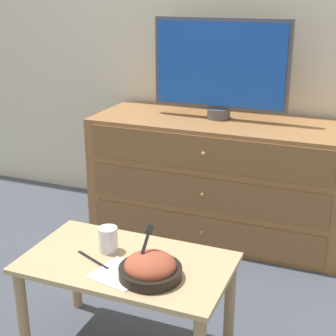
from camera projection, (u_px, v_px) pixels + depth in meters
ground_plane at (220, 211)px, 3.42m from camera, size 12.00×12.00×0.00m
wall_back at (229, 6)px, 3.00m from camera, size 12.00×0.05×2.60m
dresser at (217, 178)px, 3.02m from camera, size 1.45×0.55×0.69m
tv at (220, 67)px, 2.85m from camera, size 0.77×0.13×0.56m
coffee_table at (127, 277)px, 1.99m from camera, size 0.80×0.46×0.41m
takeout_bowl at (150, 268)px, 1.85m from camera, size 0.23×0.23×0.18m
drink_cup at (108, 241)px, 2.03m from camera, size 0.08×0.08×0.10m
napkin at (120, 273)px, 1.88m from camera, size 0.21×0.21×0.00m
knife at (93, 260)px, 1.97m from camera, size 0.18×0.09×0.01m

